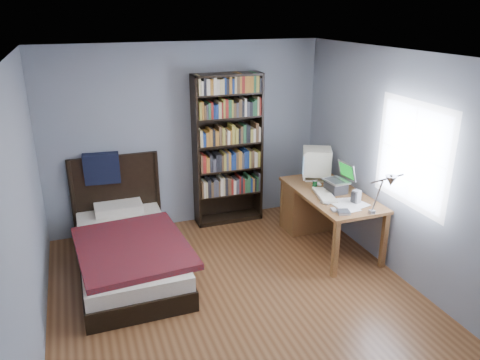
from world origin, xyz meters
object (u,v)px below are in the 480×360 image
(desk_lamp, at_px, (388,184))
(speaker, at_px, (356,197))
(laptop, at_px, (337,184))
(keyboard, at_px, (325,195))
(crt_monitor, at_px, (316,162))
(bookshelf, at_px, (228,150))
(bed, at_px, (127,246))
(soda_can, at_px, (315,185))
(desk, at_px, (314,204))

(desk_lamp, relative_size, speaker, 3.85)
(laptop, xyz_separation_m, keyboard, (-0.22, -0.08, -0.09))
(desk_lamp, bearing_deg, crt_monitor, 88.25)
(bookshelf, relative_size, bed, 0.95)
(laptop, bearing_deg, soda_can, 137.67)
(laptop, bearing_deg, speaker, -85.99)
(desk, height_order, speaker, speaker)
(crt_monitor, xyz_separation_m, laptop, (0.04, -0.49, -0.14))
(laptop, bearing_deg, desk_lamp, -94.86)
(soda_can, bearing_deg, bed, 175.85)
(laptop, xyz_separation_m, bookshelf, (-1.04, 1.18, 0.22))
(speaker, relative_size, soda_can, 1.48)
(crt_monitor, relative_size, speaker, 3.19)
(desk_lamp, height_order, bookshelf, bookshelf)
(laptop, height_order, desk_lamp, desk_lamp)
(keyboard, xyz_separation_m, speaker, (0.24, -0.31, 0.06))
(crt_monitor, distance_m, laptop, 0.51)
(crt_monitor, distance_m, bed, 2.64)
(crt_monitor, relative_size, desk_lamp, 0.83)
(speaker, bearing_deg, laptop, 74.79)
(laptop, distance_m, speaker, 0.39)
(crt_monitor, relative_size, bookshelf, 0.25)
(bed, bearing_deg, desk, 1.16)
(laptop, bearing_deg, keyboard, -159.77)
(desk, bearing_deg, laptop, -79.67)
(crt_monitor, bearing_deg, desk_lamp, -91.75)
(laptop, bearing_deg, bed, 172.00)
(keyboard, bearing_deg, soda_can, 101.29)
(desk_lamp, xyz_separation_m, speaker, (0.12, 0.69, -0.42))
(desk, height_order, desk_lamp, desk_lamp)
(laptop, height_order, soda_can, laptop)
(bookshelf, distance_m, bed, 1.91)
(desk, bearing_deg, soda_can, -121.06)
(soda_can, bearing_deg, keyboard, -91.62)
(laptop, bearing_deg, desk, 100.33)
(bookshelf, bearing_deg, laptop, -48.48)
(desk, relative_size, bed, 0.68)
(speaker, bearing_deg, crt_monitor, 75.39)
(speaker, bearing_deg, bookshelf, 105.10)
(laptop, height_order, bed, bed)
(bookshelf, xyz_separation_m, bed, (-1.54, -0.81, -0.80))
(crt_monitor, xyz_separation_m, keyboard, (-0.17, -0.57, -0.23))
(crt_monitor, relative_size, laptop, 1.37)
(soda_can, height_order, bed, bed)
(keyboard, bearing_deg, bookshelf, 136.19)
(keyboard, bearing_deg, desk_lamp, -69.95)
(soda_can, bearing_deg, speaker, -67.80)
(desk, xyz_separation_m, bookshelf, (-0.97, 0.76, 0.64))
(crt_monitor, bearing_deg, laptop, -84.90)
(desk_lamp, xyz_separation_m, bed, (-2.49, 1.44, -0.98))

